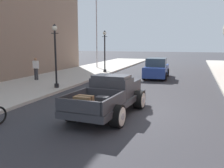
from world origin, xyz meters
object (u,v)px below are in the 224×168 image
Objects in this scene: car_background_blue at (156,69)px; street_lamp_near at (55,51)px; hotrod_truck_gunmetal at (111,95)px; flagpole at (98,16)px; pedestrian_sidewalk_left at (36,67)px; street_lamp_far at (105,48)px.

street_lamp_near is at bearing -124.83° from car_background_blue.
flagpole is at bearing 113.03° from hotrod_truck_gunmetal.
pedestrian_sidewalk_left reaches higher than hotrod_truck_gunmetal.
street_lamp_far reaches higher than car_background_blue.
flagpole reaches higher than car_background_blue.
car_background_blue is 0.48× the size of flagpole.
street_lamp_far is at bearing -61.40° from flagpole.
street_lamp_near is at bearing -36.99° from pedestrian_sidewalk_left.
street_lamp_near reaches higher than pedestrian_sidewalk_left.
flagpole is at bearing 99.71° from street_lamp_near.
street_lamp_near is 8.69m from street_lamp_far.
pedestrian_sidewalk_left is 0.18× the size of flagpole.
pedestrian_sidewalk_left is at bearing 142.36° from hotrod_truck_gunmetal.
pedestrian_sidewalk_left is 0.43× the size of street_lamp_near.
street_lamp_near and street_lamp_far have the same top height.
pedestrian_sidewalk_left is at bearing -95.27° from flagpole.
car_background_blue is at bearing 55.17° from street_lamp_near.
hotrod_truck_gunmetal is 11.02m from car_background_blue.
car_background_blue is 10.30m from flagpole.
street_lamp_far is at bearing 111.16° from hotrod_truck_gunmetal.
car_background_blue is 8.97m from street_lamp_near.
hotrod_truck_gunmetal is 10.02m from pedestrian_sidewalk_left.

